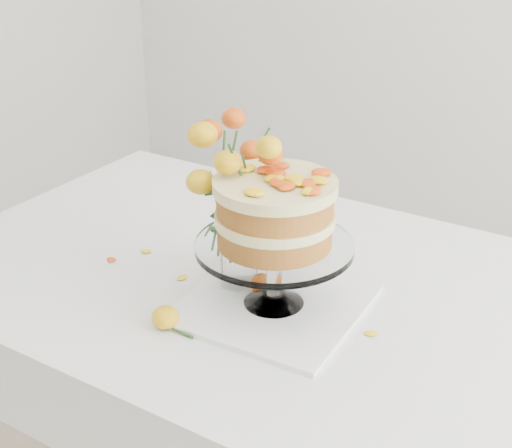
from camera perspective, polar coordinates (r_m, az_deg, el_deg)
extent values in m
cube|color=tan|center=(1.53, -0.01, -4.83)|extent=(1.40, 0.90, 0.04)
cylinder|color=tan|center=(2.30, -8.31, -4.66)|extent=(0.06, 0.06, 0.71)
cube|color=white|center=(1.52, -0.01, -4.08)|extent=(1.42, 0.92, 0.01)
cube|color=white|center=(1.93, 7.24, -0.91)|extent=(1.42, 0.01, 0.20)
cube|color=white|center=(1.29, -11.37, -16.74)|extent=(1.42, 0.01, 0.20)
cube|color=white|center=(1.99, -17.62, -1.08)|extent=(0.01, 0.92, 0.20)
cube|color=white|center=(1.40, 1.42, -6.46)|extent=(0.34, 0.34, 0.01)
cylinder|color=white|center=(1.36, 1.45, -3.79)|extent=(0.03, 0.03, 0.10)
cylinder|color=white|center=(1.34, 1.48, -1.75)|extent=(0.30, 0.30, 0.01)
cylinder|color=#A75925|center=(1.33, 1.49, -0.67)|extent=(0.22, 0.22, 0.04)
cylinder|color=beige|center=(1.31, 1.51, 0.54)|extent=(0.23, 0.23, 0.02)
cylinder|color=#A75925|center=(1.30, 1.52, 1.79)|extent=(0.22, 0.22, 0.04)
cylinder|color=beige|center=(1.29, 1.54, 3.10)|extent=(0.24, 0.24, 0.02)
cylinder|color=white|center=(1.47, -1.35, -4.89)|extent=(0.06, 0.06, 0.01)
cylinder|color=white|center=(1.45, -1.37, -3.24)|extent=(0.08, 0.08, 0.09)
ellipsoid|color=#FFA516|center=(1.35, -7.27, -7.42)|extent=(0.05, 0.05, 0.04)
cylinder|color=#295120|center=(1.34, -6.09, -8.64)|extent=(0.06, 0.01, 0.01)
ellipsoid|color=red|center=(1.44, 0.47, -4.96)|extent=(0.04, 0.04, 0.04)
cylinder|color=#295120|center=(1.44, 1.52, -5.82)|extent=(0.05, 0.01, 0.00)
ellipsoid|color=yellow|center=(1.51, -5.92, -4.29)|extent=(0.03, 0.02, 0.00)
ellipsoid|color=yellow|center=(1.43, -3.68, -6.06)|extent=(0.03, 0.02, 0.00)
ellipsoid|color=yellow|center=(1.38, -3.28, -7.27)|extent=(0.03, 0.02, 0.00)
ellipsoid|color=yellow|center=(1.62, -8.79, -2.20)|extent=(0.03, 0.02, 0.00)
ellipsoid|color=yellow|center=(1.60, -11.50, -2.82)|extent=(0.03, 0.02, 0.00)
ellipsoid|color=yellow|center=(1.34, 9.21, -8.66)|extent=(0.03, 0.02, 0.00)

